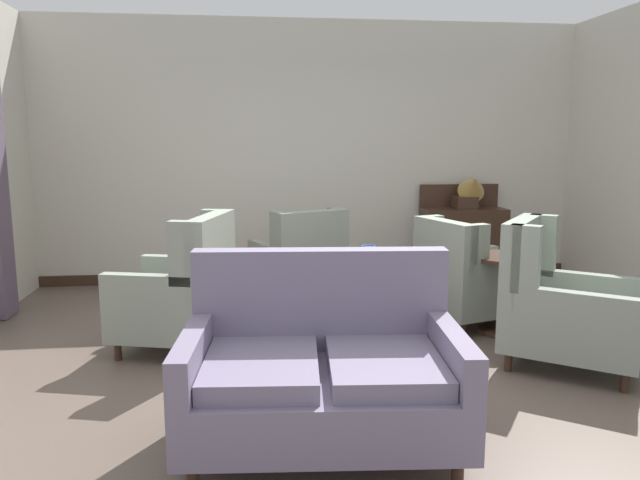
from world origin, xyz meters
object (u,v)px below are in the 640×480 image
(settee, at_px, (322,372))
(armchair_foreground_right, at_px, (183,293))
(armchair_near_window, at_px, (470,279))
(sideboard, at_px, (463,239))
(armchair_near_sideboard, at_px, (301,263))
(coffee_table, at_px, (366,298))
(side_table, at_px, (503,286))
(porcelain_vase, at_px, (368,269))
(gramophone, at_px, (471,189))
(armchair_beside_settee, at_px, (560,307))

(settee, height_order, armchair_foreground_right, armchair_foreground_right)
(armchair_near_window, xyz_separation_m, sideboard, (0.52, 1.66, 0.08))
(armchair_near_sideboard, bearing_deg, settee, 64.89)
(coffee_table, xyz_separation_m, side_table, (1.20, 0.14, 0.03))
(porcelain_vase, bearing_deg, armchair_foreground_right, 178.65)
(coffee_table, height_order, armchair_foreground_right, armchair_foreground_right)
(settee, xyz_separation_m, armchair_foreground_right, (-0.90, 1.65, 0.04))
(side_table, bearing_deg, settee, -135.38)
(side_table, relative_size, gramophone, 1.40)
(porcelain_vase, bearing_deg, side_table, 5.05)
(porcelain_vase, height_order, gramophone, gramophone)
(coffee_table, height_order, side_table, side_table)
(armchair_foreground_right, height_order, armchair_beside_settee, armchair_foreground_right)
(armchair_beside_settee, height_order, sideboard, sideboard)
(coffee_table, xyz_separation_m, armchair_beside_settee, (1.31, -0.62, 0.06))
(side_table, xyz_separation_m, gramophone, (0.39, 1.84, 0.66))
(settee, distance_m, armchair_near_window, 2.54)
(coffee_table, height_order, armchair_near_window, armchair_near_window)
(armchair_near_sideboard, relative_size, gramophone, 2.13)
(coffee_table, bearing_deg, armchair_foreground_right, 177.11)
(coffee_table, bearing_deg, gramophone, 51.32)
(porcelain_vase, bearing_deg, armchair_beside_settee, -27.23)
(armchair_near_window, height_order, side_table, armchair_near_window)
(porcelain_vase, height_order, armchair_beside_settee, armchair_beside_settee)
(armchair_near_window, bearing_deg, porcelain_vase, 92.28)
(armchair_foreground_right, bearing_deg, porcelain_vase, 103.66)
(side_table, bearing_deg, armchair_near_sideboard, 145.20)
(porcelain_vase, distance_m, sideboard, 2.54)
(armchair_foreground_right, height_order, side_table, armchair_foreground_right)
(armchair_foreground_right, relative_size, armchair_near_sideboard, 1.04)
(coffee_table, height_order, settee, settee)
(coffee_table, relative_size, armchair_beside_settee, 0.72)
(settee, bearing_deg, sideboard, 64.94)
(armchair_beside_settee, xyz_separation_m, gramophone, (0.28, 2.61, 0.64))
(armchair_beside_settee, height_order, gramophone, gramophone)
(sideboard, bearing_deg, armchair_near_sideboard, -157.56)
(armchair_beside_settee, height_order, armchair_near_sideboard, armchair_beside_settee)
(side_table, height_order, sideboard, sideboard)
(armchair_foreground_right, relative_size, sideboard, 0.96)
(armchair_foreground_right, bearing_deg, sideboard, 138.83)
(gramophone, bearing_deg, armchair_near_sideboard, -160.19)
(armchair_near_sideboard, bearing_deg, porcelain_vase, 87.06)
(settee, height_order, armchair_beside_settee, armchair_beside_settee)
(armchair_near_sideboard, height_order, sideboard, sideboard)
(armchair_beside_settee, distance_m, side_table, 0.77)
(sideboard, relative_size, gramophone, 2.32)
(coffee_table, height_order, porcelain_vase, porcelain_vase)
(porcelain_vase, distance_m, side_table, 1.20)
(armchair_near_window, height_order, gramophone, gramophone)
(porcelain_vase, xyz_separation_m, side_table, (1.18, 0.10, -0.20))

